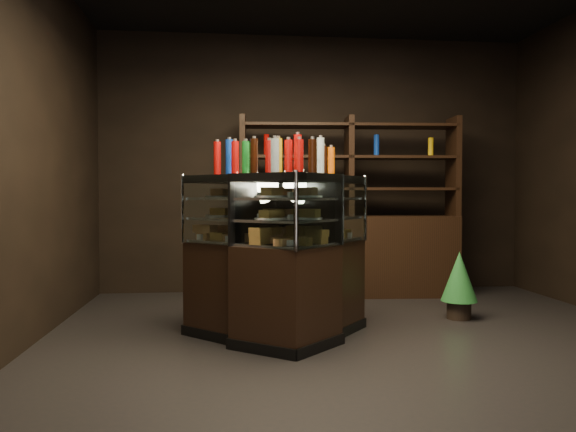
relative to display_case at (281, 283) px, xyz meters
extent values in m
plane|color=black|center=(0.62, -0.26, -0.44)|extent=(5.00, 5.00, 0.00)
cube|color=black|center=(0.62, 2.24, 1.06)|extent=(5.00, 0.02, 3.00)
cube|color=black|center=(0.62, -2.76, 1.06)|extent=(5.00, 0.02, 3.00)
cube|color=black|center=(-1.88, -0.26, 1.06)|extent=(0.02, 5.00, 3.00)
cube|color=black|center=(0.16, 0.01, -0.06)|extent=(1.16, 1.26, 0.75)
cube|color=black|center=(0.16, 0.01, -0.40)|extent=(1.19, 1.30, 0.08)
cube|color=black|center=(0.16, 0.01, 0.82)|extent=(1.16, 1.26, 0.06)
cube|color=silver|center=(0.16, 0.01, 0.32)|extent=(1.09, 1.20, 0.02)
cube|color=silver|center=(0.16, 0.01, 0.50)|extent=(1.09, 1.20, 0.02)
cube|color=silver|center=(0.16, 0.01, 0.66)|extent=(1.09, 1.20, 0.02)
cube|color=white|center=(0.40, -0.17, 0.58)|extent=(0.71, 0.92, 0.53)
cylinder|color=silver|center=(0.74, 0.29, 0.58)|extent=(0.03, 0.03, 0.55)
cylinder|color=silver|center=(0.04, -0.62, 0.58)|extent=(0.03, 0.03, 0.55)
cube|color=black|center=(-0.16, -0.01, -0.06)|extent=(1.22, 1.22, 0.75)
cube|color=black|center=(-0.16, -0.01, -0.40)|extent=(1.26, 1.26, 0.08)
cube|color=black|center=(-0.16, -0.01, 0.82)|extent=(1.22, 1.22, 0.06)
cube|color=silver|center=(-0.16, -0.01, 0.32)|extent=(1.16, 1.15, 0.02)
cube|color=silver|center=(-0.16, -0.01, 0.50)|extent=(1.16, 1.15, 0.02)
cube|color=silver|center=(-0.16, -0.01, 0.66)|extent=(1.16, 1.15, 0.02)
cube|color=white|center=(-0.37, -0.22, 0.58)|extent=(0.82, 0.82, 0.53)
cylinder|color=silver|center=(0.04, -0.62, 0.58)|extent=(0.03, 0.03, 0.55)
cylinder|color=silver|center=(-0.78, 0.19, 0.58)|extent=(0.03, 0.03, 0.55)
cube|color=#B68541|center=(-0.11, -0.39, 0.36)|extent=(0.18, 0.20, 0.06)
cube|color=#B68541|center=(-0.01, -0.26, 0.36)|extent=(0.18, 0.20, 0.06)
cube|color=#B68541|center=(0.09, -0.13, 0.36)|extent=(0.18, 0.20, 0.06)
cube|color=#B68541|center=(0.19, 0.00, 0.36)|extent=(0.18, 0.20, 0.06)
cube|color=#B68541|center=(0.29, 0.12, 0.36)|extent=(0.18, 0.20, 0.06)
cube|color=#B68541|center=(0.38, 0.25, 0.36)|extent=(0.18, 0.20, 0.06)
cube|color=#B68541|center=(0.48, 0.38, 0.36)|extent=(0.18, 0.20, 0.06)
cylinder|color=white|center=(-0.10, -0.33, 0.52)|extent=(0.24, 0.24, 0.01)
cube|color=#B68541|center=(-0.10, -0.33, 0.55)|extent=(0.17, 0.19, 0.05)
cylinder|color=white|center=(0.08, -0.10, 0.52)|extent=(0.24, 0.24, 0.01)
cube|color=#B68541|center=(0.08, -0.10, 0.55)|extent=(0.17, 0.19, 0.05)
cylinder|color=white|center=(0.25, 0.13, 0.52)|extent=(0.24, 0.24, 0.01)
cube|color=#B68541|center=(0.25, 0.13, 0.55)|extent=(0.17, 0.19, 0.05)
cylinder|color=white|center=(0.43, 0.36, 0.52)|extent=(0.24, 0.24, 0.01)
cube|color=#B68541|center=(0.43, 0.36, 0.55)|extent=(0.17, 0.19, 0.05)
cylinder|color=white|center=(-0.10, -0.33, 0.68)|extent=(0.24, 0.24, 0.02)
cube|color=#B68541|center=(-0.10, -0.33, 0.71)|extent=(0.17, 0.19, 0.05)
cylinder|color=white|center=(0.08, -0.10, 0.68)|extent=(0.24, 0.24, 0.02)
cube|color=#B68541|center=(0.08, -0.10, 0.71)|extent=(0.17, 0.19, 0.05)
cylinder|color=white|center=(0.25, 0.13, 0.68)|extent=(0.24, 0.24, 0.02)
cube|color=#B68541|center=(0.25, 0.13, 0.71)|extent=(0.17, 0.19, 0.05)
cylinder|color=white|center=(0.43, 0.36, 0.68)|extent=(0.24, 0.24, 0.02)
cube|color=#B68541|center=(0.43, 0.36, 0.71)|extent=(0.17, 0.19, 0.05)
cube|color=#B68541|center=(-0.53, 0.31, 0.36)|extent=(0.19, 0.19, 0.06)
cube|color=#B68541|center=(-0.41, 0.20, 0.36)|extent=(0.19, 0.19, 0.06)
cube|color=#B68541|center=(-0.30, 0.08, 0.36)|extent=(0.19, 0.19, 0.06)
cube|color=#B68541|center=(-0.19, -0.03, 0.36)|extent=(0.19, 0.19, 0.06)
cube|color=#B68541|center=(-0.07, -0.14, 0.36)|extent=(0.19, 0.19, 0.06)
cube|color=#B68541|center=(0.04, -0.26, 0.36)|extent=(0.19, 0.19, 0.06)
cube|color=#B68541|center=(0.16, -0.37, 0.36)|extent=(0.19, 0.19, 0.06)
cylinder|color=white|center=(-0.48, 0.30, 0.52)|extent=(0.24, 0.24, 0.01)
cube|color=#B68541|center=(-0.48, 0.30, 0.55)|extent=(0.18, 0.18, 0.05)
cylinder|color=white|center=(-0.27, 0.09, 0.52)|extent=(0.24, 0.24, 0.01)
cube|color=#B68541|center=(-0.27, 0.09, 0.55)|extent=(0.18, 0.18, 0.05)
cylinder|color=white|center=(-0.06, -0.11, 0.52)|extent=(0.24, 0.24, 0.01)
cube|color=#B68541|center=(-0.06, -0.11, 0.55)|extent=(0.18, 0.18, 0.05)
cylinder|color=white|center=(0.15, -0.32, 0.52)|extent=(0.24, 0.24, 0.01)
cube|color=#B68541|center=(0.15, -0.32, 0.55)|extent=(0.18, 0.18, 0.05)
cylinder|color=white|center=(-0.48, 0.30, 0.68)|extent=(0.24, 0.24, 0.02)
cube|color=#B68541|center=(-0.48, 0.30, 0.71)|extent=(0.18, 0.18, 0.05)
cylinder|color=white|center=(-0.27, 0.09, 0.68)|extent=(0.24, 0.24, 0.02)
cube|color=#B68541|center=(-0.27, 0.09, 0.71)|extent=(0.18, 0.18, 0.05)
cylinder|color=white|center=(-0.06, -0.11, 0.68)|extent=(0.24, 0.24, 0.02)
cube|color=#B68541|center=(-0.06, -0.11, 0.71)|extent=(0.18, 0.18, 0.05)
cylinder|color=white|center=(0.15, -0.32, 0.68)|extent=(0.24, 0.24, 0.02)
cube|color=#B68541|center=(0.15, -0.32, 0.71)|extent=(0.18, 0.18, 0.05)
cylinder|color=#147223|center=(-0.13, -0.37, 0.99)|extent=(0.06, 0.06, 0.28)
cylinder|color=silver|center=(-0.13, -0.37, 1.14)|extent=(0.03, 0.03, 0.02)
cylinder|color=#0F38B2|center=(-0.06, -0.27, 0.99)|extent=(0.06, 0.06, 0.28)
cylinder|color=silver|center=(-0.06, -0.27, 1.14)|extent=(0.03, 0.03, 0.02)
cylinder|color=yellow|center=(0.02, -0.18, 0.99)|extent=(0.06, 0.06, 0.28)
cylinder|color=silver|center=(0.02, -0.18, 1.14)|extent=(0.03, 0.03, 0.02)
cylinder|color=#B20C0A|center=(0.09, -0.08, 0.99)|extent=(0.06, 0.06, 0.28)
cylinder|color=silver|center=(0.09, -0.08, 1.14)|extent=(0.03, 0.03, 0.02)
cylinder|color=black|center=(0.16, 0.01, 0.99)|extent=(0.06, 0.06, 0.28)
cylinder|color=silver|center=(0.16, 0.01, 1.14)|extent=(0.03, 0.03, 0.02)
cylinder|color=#D8590A|center=(0.24, 0.11, 0.99)|extent=(0.06, 0.06, 0.28)
cylinder|color=silver|center=(0.24, 0.11, 1.14)|extent=(0.03, 0.03, 0.02)
cylinder|color=silver|center=(0.31, 0.20, 0.99)|extent=(0.06, 0.06, 0.28)
cylinder|color=silver|center=(0.31, 0.20, 1.14)|extent=(0.03, 0.03, 0.02)
cylinder|color=#147223|center=(0.39, 0.30, 0.99)|extent=(0.06, 0.06, 0.28)
cylinder|color=silver|center=(0.39, 0.30, 1.14)|extent=(0.03, 0.03, 0.02)
cylinder|color=#0F38B2|center=(0.46, 0.40, 0.99)|extent=(0.06, 0.06, 0.28)
cylinder|color=silver|center=(0.46, 0.40, 1.14)|extent=(0.03, 0.03, 0.02)
cylinder|color=#147223|center=(-0.51, 0.33, 0.99)|extent=(0.06, 0.06, 0.28)
cylinder|color=silver|center=(-0.51, 0.33, 1.14)|extent=(0.03, 0.03, 0.02)
cylinder|color=#0F38B2|center=(-0.42, 0.25, 0.99)|extent=(0.06, 0.06, 0.28)
cylinder|color=silver|center=(-0.42, 0.25, 1.14)|extent=(0.03, 0.03, 0.02)
cylinder|color=yellow|center=(-0.34, 0.16, 0.99)|extent=(0.06, 0.06, 0.28)
cylinder|color=silver|center=(-0.34, 0.16, 1.14)|extent=(0.03, 0.03, 0.02)
cylinder|color=#B20C0A|center=(-0.25, 0.08, 0.99)|extent=(0.06, 0.06, 0.28)
cylinder|color=silver|center=(-0.25, 0.08, 1.14)|extent=(0.03, 0.03, 0.02)
cylinder|color=black|center=(-0.16, -0.01, 0.99)|extent=(0.06, 0.06, 0.28)
cylinder|color=silver|center=(-0.16, -0.01, 1.14)|extent=(0.03, 0.03, 0.02)
cylinder|color=#D8590A|center=(-0.08, -0.09, 0.99)|extent=(0.06, 0.06, 0.28)
cylinder|color=silver|center=(-0.08, -0.09, 1.14)|extent=(0.03, 0.03, 0.02)
cylinder|color=silver|center=(0.01, -0.18, 0.99)|extent=(0.06, 0.06, 0.28)
cylinder|color=silver|center=(0.01, -0.18, 1.14)|extent=(0.03, 0.03, 0.02)
cylinder|color=#147223|center=(0.09, -0.26, 0.99)|extent=(0.06, 0.06, 0.28)
cylinder|color=silver|center=(0.09, -0.26, 1.14)|extent=(0.03, 0.03, 0.02)
cylinder|color=#0F38B2|center=(0.18, -0.35, 0.99)|extent=(0.06, 0.06, 0.28)
cylinder|color=silver|center=(0.18, -0.35, 1.14)|extent=(0.03, 0.03, 0.02)
cylinder|color=black|center=(1.68, 0.52, -0.36)|extent=(0.22, 0.22, 0.16)
cone|color=#1C632A|center=(1.68, 0.52, -0.05)|extent=(0.33, 0.33, 0.45)
cone|color=#1C632A|center=(1.68, 0.52, 0.10)|extent=(0.25, 0.25, 0.32)
cube|color=black|center=(0.93, 1.79, 0.01)|extent=(2.44, 0.57, 0.90)
cube|color=black|center=(-0.24, 1.86, 1.01)|extent=(0.08, 0.38, 1.10)
cube|color=black|center=(0.93, 1.79, 1.01)|extent=(0.08, 0.38, 1.10)
cube|color=black|center=(2.11, 1.71, 1.01)|extent=(0.08, 0.38, 1.10)
cube|color=black|center=(0.93, 1.79, 0.76)|extent=(2.39, 0.53, 0.03)
cube|color=black|center=(0.93, 1.79, 1.11)|extent=(2.39, 0.53, 0.03)
cube|color=black|center=(0.93, 1.79, 1.46)|extent=(2.39, 0.53, 0.03)
cylinder|color=#147223|center=(0.02, 1.84, 0.89)|extent=(0.06, 0.06, 0.22)
cylinder|color=#0F38B2|center=(0.63, 1.81, 0.89)|extent=(0.06, 0.06, 0.22)
cylinder|color=yellow|center=(1.24, 1.77, 0.89)|extent=(0.06, 0.06, 0.22)
cylinder|color=#B20C0A|center=(1.85, 1.73, 0.89)|extent=(0.06, 0.06, 0.22)
camera|label=1|loc=(-0.42, -4.36, 0.68)|focal=35.00mm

